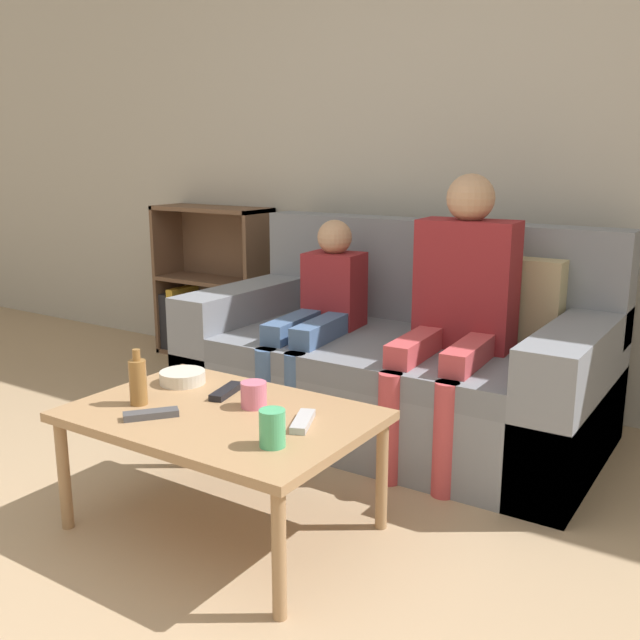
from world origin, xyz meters
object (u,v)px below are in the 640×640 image
(person_adult, at_px, (459,297))
(tv_remote_2, at_px, (303,421))
(tv_remote_1, at_px, (151,414))
(bookshelf, at_px, (210,298))
(tv_remote_0, at_px, (226,391))
(bottle, at_px, (138,381))
(snack_bowl, at_px, (183,377))
(coffee_table, at_px, (221,423))
(cup_far, at_px, (272,428))
(person_child, at_px, (319,312))
(cup_near, at_px, (254,395))
(couch, at_px, (399,365))

(person_adult, distance_m, tv_remote_2, 1.01)
(tv_remote_1, distance_m, tv_remote_2, 0.48)
(bookshelf, distance_m, tv_remote_1, 2.18)
(tv_remote_0, distance_m, bottle, 0.30)
(tv_remote_2, distance_m, snack_bowl, 0.60)
(coffee_table, xyz_separation_m, snack_bowl, (-0.31, 0.15, 0.06))
(cup_far, relative_size, tv_remote_2, 0.62)
(cup_far, distance_m, tv_remote_2, 0.19)
(coffee_table, distance_m, bottle, 0.31)
(tv_remote_0, relative_size, bottle, 0.94)
(person_child, relative_size, cup_far, 8.54)
(cup_near, distance_m, snack_bowl, 0.38)
(bottle, bearing_deg, cup_near, 29.05)
(person_adult, bearing_deg, tv_remote_1, -117.73)
(bookshelf, relative_size, person_adult, 0.80)
(bookshelf, relative_size, cup_far, 8.43)
(couch, xyz_separation_m, tv_remote_2, (0.21, -1.07, 0.13))
(bookshelf, bearing_deg, snack_bowl, -51.36)
(couch, xyz_separation_m, person_adult, (0.31, -0.10, 0.36))
(tv_remote_0, bearing_deg, tv_remote_2, -26.15)
(couch, distance_m, person_child, 0.43)
(bookshelf, distance_m, bottle, 2.05)
(person_child, relative_size, tv_remote_0, 5.26)
(couch, xyz_separation_m, person_child, (-0.33, -0.15, 0.23))
(person_child, xyz_separation_m, tv_remote_0, (0.16, -0.83, -0.11))
(cup_far, distance_m, tv_remote_0, 0.49)
(person_adult, height_order, person_child, person_adult)
(couch, xyz_separation_m, tv_remote_0, (-0.17, -0.98, 0.13))
(coffee_table, xyz_separation_m, person_child, (-0.25, 0.97, 0.16))
(bookshelf, xyz_separation_m, bottle, (1.18, -1.67, 0.13))
(couch, xyz_separation_m, cup_near, (-0.01, -1.03, 0.16))
(tv_remote_2, height_order, snack_bowl, snack_bowl)
(snack_bowl, bearing_deg, coffee_table, -25.66)
(person_child, distance_m, bottle, 1.06)
(tv_remote_0, bearing_deg, couch, 67.38)
(bookshelf, height_order, bottle, bookshelf)
(person_child, distance_m, tv_remote_2, 1.07)
(couch, bearing_deg, snack_bowl, -111.32)
(snack_bowl, bearing_deg, bottle, -81.74)
(coffee_table, distance_m, tv_remote_0, 0.18)
(couch, distance_m, tv_remote_2, 1.10)
(person_adult, height_order, snack_bowl, person_adult)
(cup_near, bearing_deg, tv_remote_1, -129.85)
(coffee_table, bearing_deg, tv_remote_0, 124.06)
(tv_remote_0, bearing_deg, person_adult, 48.65)
(bookshelf, relative_size, coffee_table, 0.96)
(tv_remote_2, bearing_deg, person_child, 97.53)
(cup_near, distance_m, cup_far, 0.33)
(cup_far, relative_size, tv_remote_0, 0.62)
(bookshelf, distance_m, tv_remote_2, 2.32)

